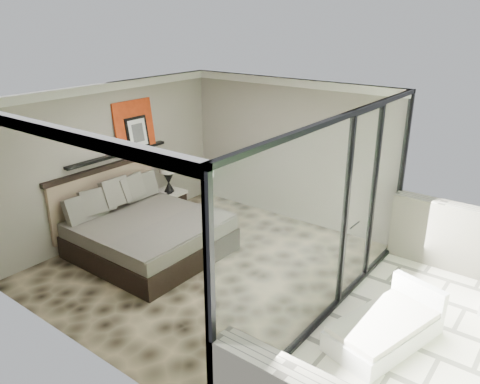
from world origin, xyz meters
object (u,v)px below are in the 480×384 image
Objects in this scene: bed at (145,231)px; lounger at (386,327)px; nightstand at (169,202)px; table_lamp at (168,172)px.

lounger is (4.25, 0.21, -0.19)m from bed.
nightstand is at bearing 121.09° from bed.
bed reaches higher than nightstand.
nightstand is at bearing -156.12° from table_lamp.
bed is 4.26m from lounger.
bed is 4.10× the size of nightstand.
lounger is at bearing -13.16° from table_lamp.
bed is 1.70m from table_lamp.
nightstand is 5.22m from lounger.
lounger reaches higher than nightstand.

